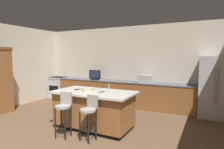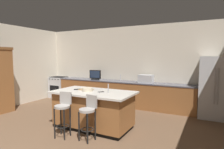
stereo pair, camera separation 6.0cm
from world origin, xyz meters
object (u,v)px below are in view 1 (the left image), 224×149
object	(u,v)px
bar_stool_right	(89,114)
cutting_board	(86,90)
microwave	(146,79)
fruit_bowl	(88,89)
range_oven	(59,87)
tv_remote	(78,89)
refrigerator	(216,87)
kitchen_island	(94,109)
bar_stool_left	(64,110)
tv_monitor	(95,75)
cell_phone	(102,92)

from	to	relation	value
bar_stool_right	cutting_board	distance (m)	1.02
microwave	bar_stool_right	distance (m)	3.07
bar_stool_right	fruit_bowl	distance (m)	0.87
range_oven	tv_remote	world-z (taller)	tv_remote
microwave	cutting_board	distance (m)	2.44
fruit_bowl	tv_remote	size ratio (longest dim) A/B	1.58
bar_stool_right	tv_remote	world-z (taller)	bar_stool_right
microwave	cutting_board	xyz separation A→B (m)	(-0.90, -2.27, -0.10)
range_oven	tv_remote	xyz separation A→B (m)	(2.81, -2.34, 0.48)
range_oven	refrigerator	bearing A→B (deg)	-0.63
kitchen_island	bar_stool_right	size ratio (longest dim) A/B	2.11
bar_stool_left	fruit_bowl	distance (m)	0.84
bar_stool_left	fruit_bowl	size ratio (longest dim) A/B	3.72
bar_stool_right	tv_remote	xyz separation A→B (m)	(-0.81, 0.68, 0.36)
tv_monitor	cell_phone	bearing A→B (deg)	-54.56
refrigerator	cutting_board	bearing A→B (deg)	-143.99
range_oven	cell_phone	distance (m)	4.27
microwave	bar_stool_left	world-z (taller)	microwave
kitchen_island	cutting_board	bearing A→B (deg)	163.05
tv_remote	tv_monitor	bearing A→B (deg)	141.94
cell_phone	tv_monitor	bearing A→B (deg)	157.97
kitchen_island	bar_stool_right	bearing A→B (deg)	-66.06
range_oven	bar_stool_left	size ratio (longest dim) A/B	0.92
range_oven	tv_monitor	distance (m)	2.01
refrigerator	microwave	distance (m)	2.13
tv_monitor	tv_remote	xyz separation A→B (m)	(0.90, -2.29, -0.13)
bar_stool_left	fruit_bowl	xyz separation A→B (m)	(0.15, 0.74, 0.37)
refrigerator	fruit_bowl	distance (m)	3.71
fruit_bowl	cutting_board	xyz separation A→B (m)	(-0.13, 0.12, -0.03)
refrigerator	bar_stool_right	xyz separation A→B (m)	(-2.45, -2.95, -0.32)
tv_monitor	cutting_board	xyz separation A→B (m)	(1.13, -2.22, -0.13)
refrigerator	bar_stool_left	bearing A→B (deg)	-134.79
kitchen_island	cutting_board	size ratio (longest dim) A/B	5.65
microwave	bar_stool_left	xyz separation A→B (m)	(-0.92, -3.13, -0.43)
fruit_bowl	tv_remote	distance (m)	0.37
fruit_bowl	tv_remote	bearing A→B (deg)	171.75
range_oven	tv_monitor	size ratio (longest dim) A/B	1.88
microwave	tv_remote	distance (m)	2.60
refrigerator	bar_stool_left	distance (m)	4.33
range_oven	cell_phone	size ratio (longest dim) A/B	6.14
bar_stool_right	tv_remote	size ratio (longest dim) A/B	5.70
kitchen_island	range_oven	size ratio (longest dim) A/B	2.22
kitchen_island	microwave	xyz separation A→B (m)	(0.62, 2.36, 0.56)
bar_stool_left	cutting_board	bearing A→B (deg)	79.68
refrigerator	bar_stool_right	size ratio (longest dim) A/B	1.86
microwave	bar_stool_right	size ratio (longest dim) A/B	0.50
range_oven	microwave	distance (m)	3.99
bar_stool_right	cell_phone	distance (m)	0.77
range_oven	bar_stool_right	bearing A→B (deg)	-39.80
microwave	cell_phone	distance (m)	2.38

